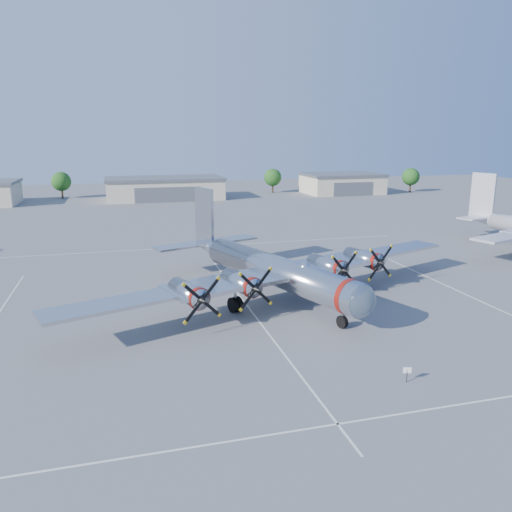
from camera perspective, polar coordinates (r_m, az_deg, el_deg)
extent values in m
plane|color=#5E5E61|center=(48.35, -1.49, -5.10)|extent=(260.00, 260.00, 0.00)
cube|color=silver|center=(43.79, 0.07, -7.12)|extent=(0.15, 40.00, 0.01)
cube|color=silver|center=(53.64, 23.45, -4.35)|extent=(0.15, 40.00, 0.01)
cube|color=silver|center=(29.39, 9.32, -18.43)|extent=(60.00, 0.15, 0.01)
cube|color=silver|center=(72.03, -6.23, 1.11)|extent=(60.00, 0.15, 0.01)
cube|color=#C0B798|center=(127.64, -10.36, 7.51)|extent=(28.00, 14.00, 4.80)
cube|color=slate|center=(127.39, -10.42, 8.72)|extent=(28.60, 14.60, 0.60)
cube|color=slate|center=(120.72, -10.05, 6.90)|extent=(15.40, 0.20, 3.60)
cube|color=#C0B798|center=(140.12, 9.78, 8.06)|extent=(20.00, 14.00, 4.80)
cube|color=slate|center=(139.89, 9.82, 9.16)|extent=(20.60, 14.60, 0.60)
cube|color=slate|center=(133.84, 11.04, 7.50)|extent=(11.00, 0.20, 3.60)
cylinder|color=#382619|center=(135.99, -21.27, 6.75)|extent=(0.50, 0.50, 2.80)
sphere|color=#154012|center=(135.72, -21.37, 7.94)|extent=(4.80, 4.80, 4.80)
cylinder|color=#382619|center=(139.36, 1.91, 7.81)|extent=(0.50, 0.50, 2.80)
sphere|color=#154012|center=(139.10, 1.92, 8.97)|extent=(4.80, 4.80, 4.80)
cylinder|color=#382619|center=(148.02, 17.20, 7.55)|extent=(0.50, 0.50, 2.80)
sphere|color=#154012|center=(147.77, 17.27, 8.65)|extent=(4.80, 4.80, 4.80)
cylinder|color=black|center=(34.44, 16.86, -13.05)|extent=(0.06, 0.06, 0.79)
cube|color=white|center=(34.25, 16.91, -12.38)|extent=(0.53, 0.19, 0.39)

